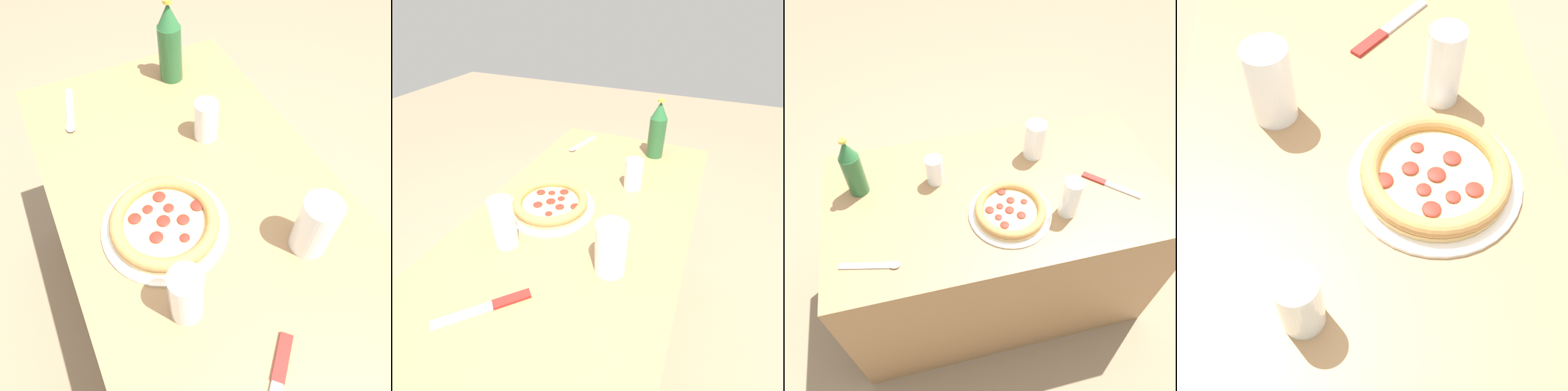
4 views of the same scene
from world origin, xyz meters
TOP-DOWN VIEW (x-y plane):
  - ground_plane at (0.00, 0.00)m, footprint 8.00×8.00m
  - table at (0.00, 0.00)m, footprint 1.30×0.69m
  - pizza_margherita at (-0.01, 0.11)m, footprint 0.30×0.30m
  - glass_iced_tea at (-0.19, -0.16)m, footprint 0.08×0.08m
  - glass_mango_juice at (0.22, -0.11)m, footprint 0.07×0.07m
  - glass_orange_juice at (-0.21, 0.15)m, footprint 0.07×0.07m
  - beer_bottle at (0.51, -0.13)m, footprint 0.07×0.07m
  - knife at (-0.41, 0.07)m, footprint 0.18×0.18m
  - spoon at (0.47, 0.22)m, footprint 0.20×0.07m

SIDE VIEW (x-z plane):
  - ground_plane at x=0.00m, z-range 0.00..0.00m
  - table at x=0.00m, z-range 0.00..0.76m
  - knife at x=-0.41m, z-range 0.75..0.76m
  - spoon at x=0.47m, z-range 0.75..0.77m
  - pizza_margherita at x=-0.01m, z-range 0.75..0.80m
  - glass_mango_juice at x=0.22m, z-range 0.75..0.86m
  - glass_iced_tea at x=-0.19m, z-range 0.75..0.90m
  - glass_orange_juice at x=-0.21m, z-range 0.75..0.90m
  - beer_bottle at x=0.51m, z-range 0.75..1.00m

